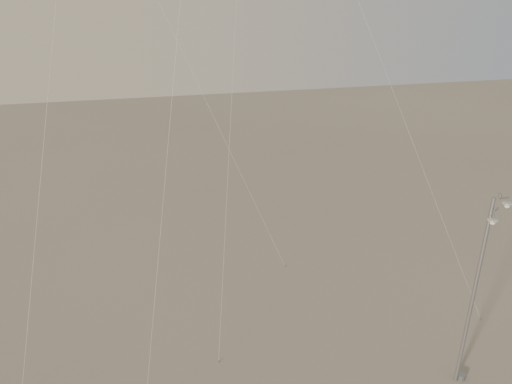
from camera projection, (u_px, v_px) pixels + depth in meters
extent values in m
cylinder|color=gray|center=(461.00, 376.00, 28.92)|extent=(0.44, 0.44, 0.30)
cylinder|color=gray|center=(474.00, 294.00, 27.26)|extent=(0.80, 0.18, 9.86)
cylinder|color=gray|center=(500.00, 196.00, 25.68)|extent=(0.14, 0.14, 0.18)
cylinder|color=gray|center=(504.00, 198.00, 25.82)|extent=(0.50, 0.11, 0.07)
cylinder|color=gray|center=(508.00, 200.00, 25.95)|extent=(0.06, 0.06, 0.30)
ellipsoid|color=#BABAB5|center=(507.00, 203.00, 26.00)|extent=(0.52, 0.52, 0.18)
cylinder|color=gray|center=(496.00, 210.00, 25.67)|extent=(0.52, 0.41, 0.07)
cylinder|color=gray|center=(494.00, 216.00, 25.52)|extent=(0.06, 0.06, 0.40)
ellipsoid|color=#BABAB5|center=(493.00, 220.00, 25.59)|extent=(0.52, 0.52, 0.18)
cylinder|color=beige|center=(173.00, 89.00, 23.78)|extent=(4.70, 4.34, 29.48)
cylinder|color=gray|center=(219.00, 361.00, 30.23)|extent=(0.06, 0.06, 0.10)
cylinder|color=beige|center=(34.00, 248.00, 19.12)|extent=(3.97, 7.42, 21.04)
cylinder|color=beige|center=(407.00, 128.00, 29.97)|extent=(10.57, 2.88, 23.35)
cylinder|color=gray|center=(481.00, 319.00, 34.04)|extent=(0.06, 0.06, 0.10)
cylinder|color=beige|center=(188.00, 64.00, 38.80)|extent=(11.04, 10.16, 27.26)
cylinder|color=gray|center=(285.00, 266.00, 40.32)|extent=(0.06, 0.06, 0.10)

